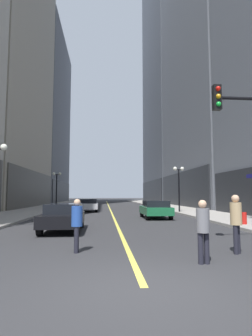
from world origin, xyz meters
The scene contains 15 objects.
ground_plane centered at (0.00, 35.00, 0.00)m, with size 200.00×200.00×0.00m, color #2D2D30.
sidewalk_left centered at (-8.25, 35.00, 0.07)m, with size 4.50×78.00×0.15m, color #9E9991.
sidewalk_right centered at (8.25, 35.00, 0.07)m, with size 4.50×78.00×0.15m, color #9E9991.
lane_centre_stripe centered at (0.00, 35.00, 0.00)m, with size 0.16×70.00×0.01m, color #E5D64C.
building_left_far centered at (-18.38, 60.00, 19.67)m, with size 15.96×26.00×39.46m.
building_right_far centered at (16.03, 60.00, 37.08)m, with size 11.25×26.00×74.35m.
car_black centered at (-2.74, 8.42, 0.72)m, with size 1.86×4.13×1.32m.
car_green centered at (3.07, 15.09, 0.72)m, with size 1.91×4.04×1.32m.
car_silver centered at (-2.37, 23.84, 0.72)m, with size 2.05×4.39×1.32m.
pedestrian_in_blue_hoodie centered at (-1.61, 3.35, 0.95)m, with size 0.35×0.35×1.63m.
pedestrian_in_tan_trench centered at (3.22, 2.78, 1.03)m, with size 0.48×0.48×1.76m.
pedestrian_in_grey_suit centered at (1.78, 1.67, 0.94)m, with size 0.36×0.36×1.63m.
street_lamp_left_far centered at (-6.40, 28.16, 3.26)m, with size 1.06×0.36×4.43m.
street_lamp_right_mid centered at (6.40, 20.57, 3.26)m, with size 1.06×0.36×4.43m.
fire_hydrant_right centered at (6.90, 9.34, 0.40)m, with size 0.28×0.28×0.80m, color red.
Camera 1 is at (-0.79, -5.39, 1.77)m, focal length 29.52 mm.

